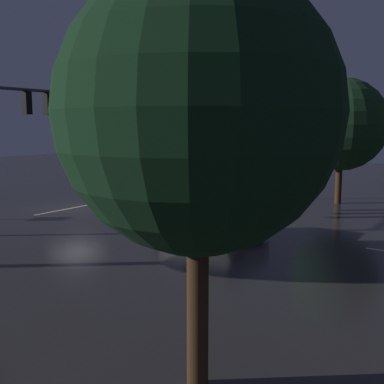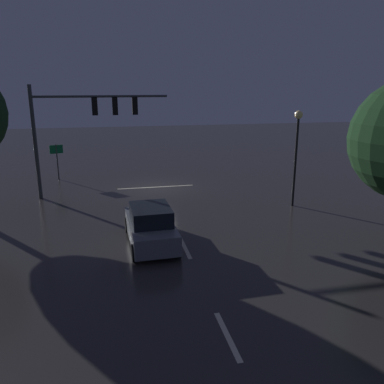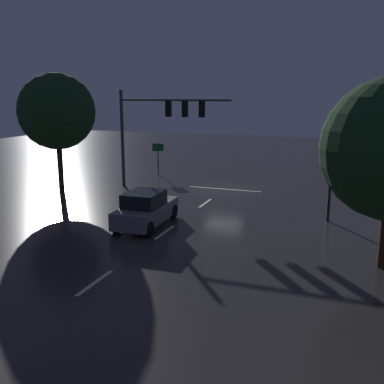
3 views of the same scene
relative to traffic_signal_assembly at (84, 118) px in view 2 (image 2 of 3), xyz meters
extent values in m
plane|color=#2D2B2B|center=(-4.20, -1.00, -4.70)|extent=(80.00, 80.00, 0.00)
cylinder|color=#383A3D|center=(2.83, 0.02, -1.41)|extent=(0.22, 0.22, 6.59)
cylinder|color=#383A3D|center=(-1.02, 0.02, 1.21)|extent=(7.71, 0.14, 0.14)
cube|color=black|center=(-0.64, 0.02, 0.64)|extent=(0.32, 0.36, 1.00)
sphere|color=black|center=(-0.64, -0.17, 0.96)|extent=(0.20, 0.20, 0.20)
sphere|color=black|center=(-0.64, -0.17, 0.64)|extent=(0.20, 0.20, 0.20)
sphere|color=#19F24C|center=(-0.64, -0.17, 0.32)|extent=(0.20, 0.20, 0.20)
cube|color=black|center=(-1.79, 0.02, 0.64)|extent=(0.32, 0.36, 1.00)
sphere|color=black|center=(-1.79, -0.17, 0.96)|extent=(0.20, 0.20, 0.20)
sphere|color=black|center=(-1.79, -0.17, 0.64)|extent=(0.20, 0.20, 0.20)
sphere|color=#19F24C|center=(-1.79, -0.17, 0.32)|extent=(0.20, 0.20, 0.20)
cube|color=black|center=(-2.95, 0.02, 0.64)|extent=(0.32, 0.36, 1.00)
sphere|color=black|center=(-2.95, -0.17, 0.96)|extent=(0.20, 0.20, 0.20)
sphere|color=black|center=(-2.95, -0.17, 0.64)|extent=(0.20, 0.20, 0.20)
sphere|color=#19F24C|center=(-2.95, -0.17, 0.32)|extent=(0.20, 0.20, 0.20)
cube|color=beige|center=(-4.20, 3.00, -4.70)|extent=(0.16, 2.20, 0.01)
cube|color=beige|center=(-4.20, 9.00, -4.70)|extent=(0.16, 2.20, 0.01)
cube|color=beige|center=(-4.20, 15.00, -4.70)|extent=(0.16, 2.20, 0.01)
cube|color=beige|center=(-4.20, -1.18, -4.70)|extent=(5.00, 0.16, 0.01)
cube|color=slate|center=(-2.86, 8.20, -4.08)|extent=(1.95, 4.36, 0.80)
cube|color=black|center=(-2.87, 8.40, -3.34)|extent=(1.67, 2.15, 0.68)
cylinder|color=black|center=(-1.96, 6.63, -4.36)|extent=(0.24, 0.69, 0.68)
cylinder|color=black|center=(-3.64, 6.57, -4.36)|extent=(0.24, 0.69, 0.68)
cylinder|color=black|center=(-2.08, 9.82, -4.36)|extent=(0.24, 0.69, 0.68)
cylinder|color=black|center=(-3.75, 9.77, -4.36)|extent=(0.24, 0.69, 0.68)
sphere|color=#F9EFC6|center=(-2.13, 6.10, -4.03)|extent=(0.20, 0.20, 0.20)
sphere|color=#F9EFC6|center=(-3.43, 6.05, -4.03)|extent=(0.20, 0.20, 0.20)
cylinder|color=black|center=(-11.22, 4.49, -2.28)|extent=(0.14, 0.14, 4.85)
sphere|color=#F9D88C|center=(-11.22, 4.49, 0.33)|extent=(0.44, 0.44, 0.44)
cylinder|color=#383A3D|center=(2.34, -4.79, -3.44)|extent=(0.09, 0.09, 2.53)
cube|color=#0F6033|center=(2.34, -4.79, -2.52)|extent=(0.88, 0.32, 0.60)
camera|label=1|loc=(12.95, 17.81, -0.35)|focal=44.21mm
camera|label=2|loc=(-1.37, 23.71, 1.86)|focal=36.37mm
camera|label=3|loc=(-12.13, 27.09, 1.59)|focal=41.41mm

